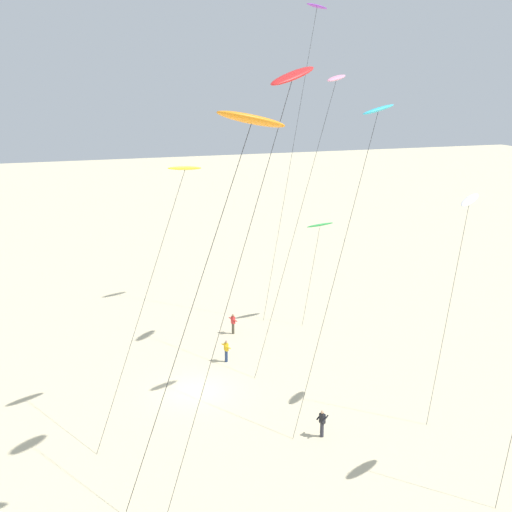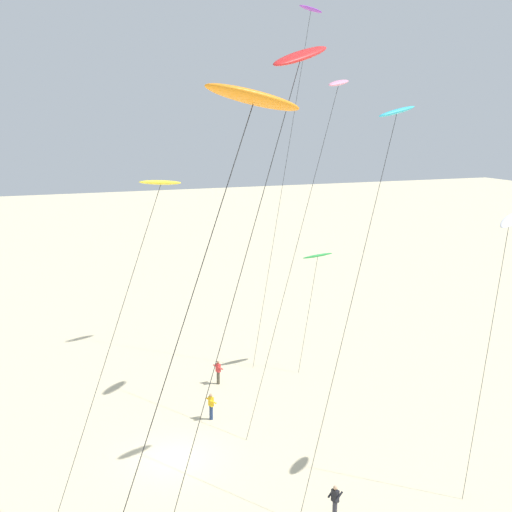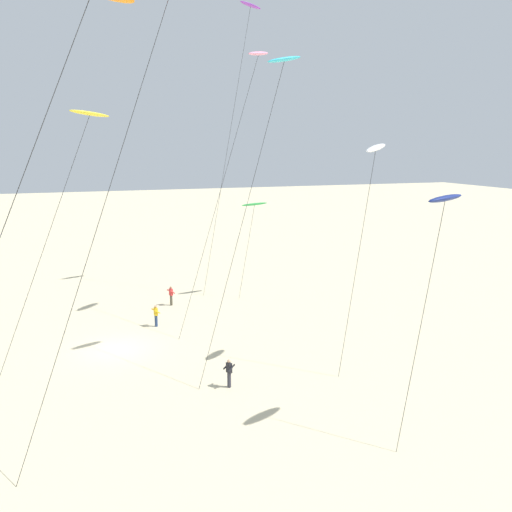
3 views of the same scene
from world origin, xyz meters
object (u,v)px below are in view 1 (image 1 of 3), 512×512
(kite_yellow, at_px, (183,173))
(kite_flyer_nearest, at_px, (233,323))
(kite_flyer_middle, at_px, (322,423))
(kite_flyer_furthest, at_px, (226,350))
(kite_purple, at_px, (316,15))
(kite_orange, at_px, (250,123))
(kite_red, at_px, (291,80))
(kite_green, at_px, (320,226))
(kite_pink, at_px, (336,82))
(kite_white, at_px, (469,203))
(kite_cyan, at_px, (377,115))

(kite_yellow, xyz_separation_m, kite_flyer_nearest, (-11.22, 6.10, -13.95))
(kite_yellow, distance_m, kite_flyer_middle, 16.24)
(kite_flyer_middle, height_order, kite_flyer_furthest, same)
(kite_purple, xyz_separation_m, kite_orange, (27.62, -14.65, -6.62))
(kite_purple, height_order, kite_flyer_nearest, kite_purple)
(kite_red, bearing_deg, kite_flyer_middle, 123.98)
(kite_orange, bearing_deg, kite_flyer_middle, 136.03)
(kite_yellow, bearing_deg, kite_flyer_nearest, 151.47)
(kite_yellow, xyz_separation_m, kite_green, (-11.93, 13.85, -6.61))
(kite_pink, xyz_separation_m, kite_green, (-5.40, 1.59, -11.47))
(kite_purple, bearing_deg, kite_pink, -14.76)
(kite_yellow, distance_m, kite_red, 9.43)
(kite_white, distance_m, kite_flyer_nearest, 22.16)
(kite_orange, bearing_deg, kite_yellow, -179.88)
(kite_white, xyz_separation_m, kite_cyan, (-2.78, -4.66, 4.86))
(kite_flyer_nearest, bearing_deg, kite_yellow, -28.53)
(kite_purple, distance_m, kite_orange, 31.96)
(kite_purple, relative_size, kite_flyer_middle, 15.45)
(kite_green, height_order, kite_flyer_middle, kite_green)
(kite_red, distance_m, kite_purple, 26.00)
(kite_cyan, distance_m, kite_flyer_middle, 17.85)
(kite_pink, distance_m, kite_orange, 22.17)
(kite_yellow, bearing_deg, kite_pink, 118.04)
(kite_white, distance_m, kite_flyer_furthest, 19.99)
(kite_cyan, height_order, kite_yellow, kite_cyan)
(kite_flyer_middle, bearing_deg, kite_pink, 153.88)
(kite_red, relative_size, kite_purple, 0.80)
(kite_yellow, xyz_separation_m, kite_purple, (-15.72, 14.68, 10.07))
(kite_pink, relative_size, kite_flyer_nearest, 12.14)
(kite_yellow, relative_size, kite_orange, 0.81)
(kite_yellow, xyz_separation_m, kite_red, (7.20, 3.51, 4.97))
(kite_purple, height_order, kite_orange, kite_purple)
(kite_pink, distance_m, kite_flyer_middle, 22.88)
(kite_cyan, bearing_deg, kite_green, 167.88)
(kite_orange, bearing_deg, kite_green, 149.89)
(kite_yellow, height_order, kite_flyer_middle, kite_yellow)
(kite_orange, bearing_deg, kite_cyan, 132.53)
(kite_white, height_order, kite_pink, kite_pink)
(kite_white, relative_size, kite_red, 0.66)
(kite_red, relative_size, kite_flyer_middle, 12.33)
(kite_purple, relative_size, kite_green, 3.02)
(kite_green, bearing_deg, kite_red, -28.39)
(kite_red, xyz_separation_m, kite_green, (-19.13, 10.34, -11.58))
(kite_flyer_middle, bearing_deg, kite_cyan, 126.46)
(kite_cyan, distance_m, kite_red, 9.23)
(kite_white, xyz_separation_m, kite_pink, (-11.27, -3.27, 6.66))
(kite_purple, distance_m, kite_flyer_nearest, 25.90)
(kite_pink, height_order, kite_orange, kite_pink)
(kite_orange, height_order, kite_flyer_middle, kite_orange)
(kite_purple, xyz_separation_m, kite_green, (3.79, -0.83, -16.68))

